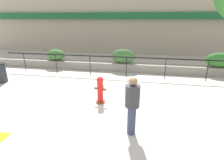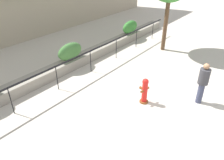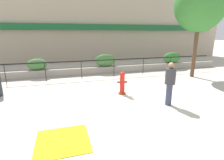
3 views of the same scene
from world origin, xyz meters
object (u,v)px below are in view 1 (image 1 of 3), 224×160
hedge_bush_1 (123,56)px  hedge_bush_2 (219,60)px  hedge_bush_0 (56,55)px  pedestrian (132,103)px  fire_hydrant (100,90)px  trash_bin (1,73)px

hedge_bush_1 → hedge_bush_2: 5.51m
hedge_bush_0 → hedge_bush_1: size_ratio=0.82×
hedge_bush_2 → pedestrian: pedestrian is taller
fire_hydrant → hedge_bush_0: bearing=132.2°
hedge_bush_2 → trash_bin: (-11.50, -3.21, -0.41)m
hedge_bush_1 → pedestrian: pedestrian is taller
hedge_bush_0 → fire_hydrant: (4.17, -4.60, -0.32)m
fire_hydrant → trash_bin: fire_hydrant is taller
hedge_bush_2 → fire_hydrant: bearing=-141.9°
hedge_bush_2 → fire_hydrant: (-5.86, -4.60, -0.36)m
hedge_bush_2 → pedestrian: size_ratio=0.88×
hedge_bush_0 → trash_bin: (-1.48, -3.21, -0.36)m
hedge_bush_1 → pedestrian: 6.43m
hedge_bush_1 → pedestrian: (1.00, -6.35, 0.06)m
trash_bin → hedge_bush_1: bearing=28.2°
fire_hydrant → hedge_bush_1: bearing=85.6°
pedestrian → hedge_bush_1: bearing=98.9°
hedge_bush_2 → trash_bin: hedge_bush_2 is taller
hedge_bush_0 → trash_bin: hedge_bush_0 is taller
hedge_bush_0 → hedge_bush_1: hedge_bush_1 is taller
hedge_bush_0 → trash_bin: 3.55m
hedge_bush_0 → pedestrian: bearing=-49.0°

